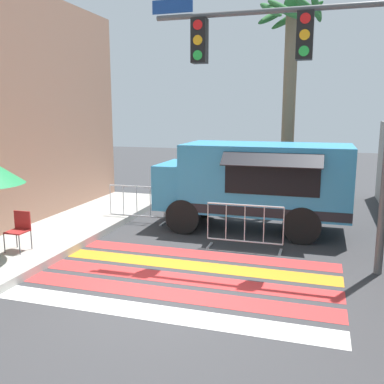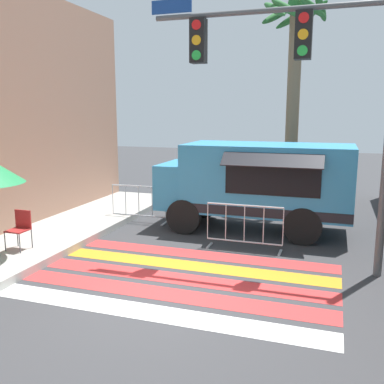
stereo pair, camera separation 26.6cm
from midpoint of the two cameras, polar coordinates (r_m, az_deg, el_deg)
name	(u,v)px [view 2 (the right image)]	position (r m, az deg, el deg)	size (l,w,h in m)	color
ground_plane	(158,294)	(8.03, -3.62, -13.36)	(60.00, 60.00, 0.00)	#38383A
crosswalk_painted	(173,278)	(8.71, -1.64, -11.35)	(6.40, 3.60, 0.01)	white
food_truck	(253,180)	(11.90, 8.73, 1.53)	(5.21, 2.54, 2.41)	#338CBF
traffic_signal_pole	(303,70)	(9.06, 15.40, 15.44)	(4.94, 0.29, 5.65)	#515456
folding_chair	(20,226)	(10.45, -21.25, -4.24)	(0.43, 0.43, 0.88)	#4C4C51
barricade_front	(244,228)	(10.31, 7.72, -4.75)	(1.85, 0.44, 1.11)	#B7BABF
barricade_side	(139,204)	(12.87, -6.52, -1.63)	(1.76, 0.44, 1.11)	#B7BABF
palm_tree	(294,72)	(15.23, 13.95, 15.30)	(2.27, 2.34, 7.02)	#7A664C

